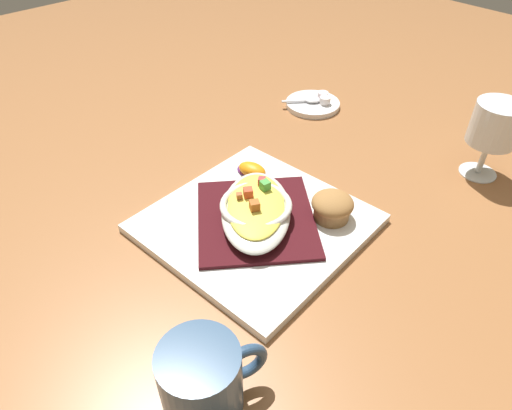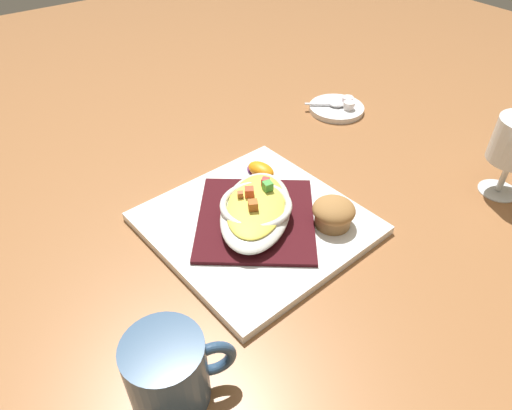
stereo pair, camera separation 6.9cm
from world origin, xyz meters
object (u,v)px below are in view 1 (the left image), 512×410
Objects in this scene: creamer_saucer at (313,104)px; creamer_cup_0 at (325,100)px; muffin at (332,206)px; coffee_mug at (203,383)px; stemmed_glass at (494,128)px; spoon at (311,100)px; square_plate at (256,223)px; gratin_dish at (256,208)px; creamer_cup_1 at (323,96)px; orange_garnish at (252,170)px.

creamer_cup_0 reaches higher than creamer_saucer.
coffee_mug reaches higher than muffin.
stemmed_glass reaches higher than spoon.
stemmed_glass is 0.38m from creamer_saucer.
creamer_saucer is (0.36, 0.20, -0.00)m from square_plate.
creamer_cup_0 is (0.37, 0.18, 0.01)m from square_plate.
square_plate is 0.41m from spoon.
creamer_cup_1 is (0.38, 0.19, -0.02)m from gratin_dish.
coffee_mug is at bearing -144.29° from gratin_dish.
creamer_cup_1 is (0.30, 0.27, -0.02)m from muffin.
gratin_dish is 0.12m from muffin.
gratin_dish reaches higher than spoon.
muffin is 0.47× the size of stemmed_glass.
coffee_mug is at bearing -163.92° from muffin.
coffee_mug reaches higher than spoon.
gratin_dish is 3.20× the size of muffin.
creamer_saucer is 1.49× the size of spoon.
square_plate is 0.41m from creamer_saucer.
coffee_mug is at bearing -150.43° from creamer_cup_0.
creamer_cup_0 is (0.30, 0.08, -0.00)m from orange_garnish.
orange_garnish is at bearing -158.54° from spoon.
gratin_dish is at bearing 139.80° from muffin.
stemmed_glass reaches higher than creamer_cup_1.
spoon is at bearing 94.74° from stemmed_glass.
orange_garnish is 0.33m from creamer_cup_1.
muffin is 0.55× the size of creamer_saucer.
square_plate is at bearing -121.51° from gratin_dish.
coffee_mug is 4.85× the size of creamer_cup_1.
gratin_dish is 8.62× the size of creamer_cup_1.
spoon is (0.36, 0.20, -0.02)m from gratin_dish.
creamer_saucer is 4.90× the size of creamer_cup_0.
gratin_dish reaches higher than square_plate.
muffin is 1.00× the size of orange_garnish.
muffin is 0.40m from creamer_cup_1.
coffee_mug reaches higher than orange_garnish.
stemmed_glass reaches higher than orange_garnish.
coffee_mug reaches higher than square_plate.
muffin is at bearing -138.44° from creamer_cup_0.
stemmed_glass is at bearing -23.71° from gratin_dish.
coffee_mug is 0.62m from stemmed_glass.
orange_garnish is 0.55× the size of creamer_saucer.
muffin is at bearing -137.80° from creamer_cup_1.
creamer_saucer is 4.90× the size of creamer_cup_1.
creamer_cup_1 reaches higher than spoon.
spoon is (0.28, 0.11, -0.01)m from orange_garnish.
spoon is 0.03m from creamer_cup_0.
creamer_cup_0 is at bearing 15.88° from orange_garnish.
gratin_dish is at bearing -151.04° from creamer_saucer.
coffee_mug is 4.85× the size of creamer_cup_0.
stemmed_glass is 0.37m from creamer_cup_1.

